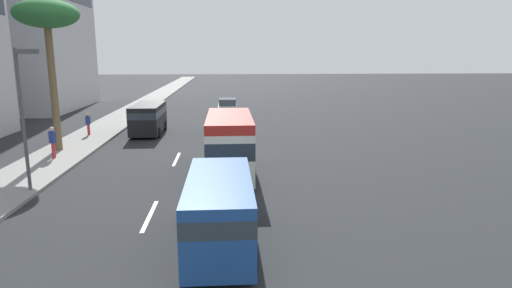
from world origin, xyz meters
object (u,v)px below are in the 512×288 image
van_fourth (148,117)px  palm_tree (47,18)px  minibus_fifth (230,143)px  pedestrian_near_lamp (53,141)px  street_lamp (24,103)px  van_third (219,208)px  car_lead (228,127)px  car_second (227,107)px  pedestrian_by_tree (88,123)px

van_fourth → palm_tree: palm_tree is taller
minibus_fifth → pedestrian_near_lamp: minibus_fifth is taller
street_lamp → palm_tree: bearing=13.2°
van_fourth → minibus_fifth: 13.27m
van_fourth → palm_tree: 9.93m
van_fourth → van_third: bearing=15.8°
car_lead → van_third: van_third is taller
minibus_fifth → palm_tree: size_ratio=0.69×
van_fourth → palm_tree: size_ratio=0.59×
minibus_fifth → palm_tree: 13.53m
car_second → street_lamp: street_lamp is taller
pedestrian_by_tree → street_lamp: bearing=-159.7°
minibus_fifth → car_lead: bearing=0.1°
street_lamp → car_lead: bearing=-34.4°
van_fourth → pedestrian_by_tree: size_ratio=3.32×
car_second → pedestrian_near_lamp: bearing=152.2°
car_lead → pedestrian_near_lamp: pedestrian_near_lamp is taller
palm_tree → street_lamp: (-8.12, -1.91, -4.02)m
palm_tree → street_lamp: 9.26m
minibus_fifth → van_fourth: bearing=26.9°
van_fourth → street_lamp: size_ratio=0.88×
van_third → palm_tree: 18.46m
car_second → minibus_fifth: size_ratio=0.72×
van_third → pedestrian_near_lamp: bearing=38.9°
car_second → minibus_fifth: 22.35m
minibus_fifth → pedestrian_by_tree: (10.86, 10.13, -0.63)m
car_lead → car_second: bearing=0.2°
minibus_fifth → pedestrian_near_lamp: bearing=69.4°
car_second → street_lamp: size_ratio=0.73×
pedestrian_by_tree → minibus_fifth: bearing=-123.8°
minibus_fifth → car_second: bearing=0.1°
car_lead → palm_tree: (-4.27, 10.39, 7.19)m
palm_tree → van_fourth: bearing=-36.7°
minibus_fifth → pedestrian_near_lamp: 10.55m
van_fourth → palm_tree: bearing=-36.7°
pedestrian_by_tree → street_lamp: size_ratio=0.26×
van_third → car_second: bearing=-0.6°
car_second → palm_tree: (-16.42, 10.36, 7.18)m
car_second → van_fourth: van_fourth is taller
car_second → pedestrian_by_tree: 15.28m
pedestrian_near_lamp → street_lamp: size_ratio=0.30×
car_lead → van_fourth: van_fourth is taller
car_second → van_third: (-30.40, 0.33, 0.52)m
van_third → pedestrian_by_tree: 21.29m
car_second → palm_tree: size_ratio=0.50×
minibus_fifth → van_third: bearing=177.3°
car_second → street_lamp: bearing=161.0°
van_third → minibus_fifth: (8.07, -0.38, 0.37)m
car_second → pedestrian_near_lamp: pedestrian_near_lamp is taller
van_third → minibus_fifth: 8.08m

